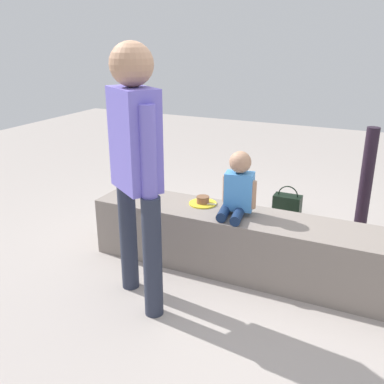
{
  "coord_description": "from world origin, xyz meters",
  "views": [
    {
      "loc": [
        0.91,
        -2.88,
        1.74
      ],
      "look_at": [
        -0.3,
        -0.33,
        0.72
      ],
      "focal_mm": 40.69,
      "sensor_mm": 36.0,
      "label": 1
    }
  ],
  "objects": [
    {
      "name": "cake_box_white",
      "position": [
        0.06,
        0.79,
        0.06
      ],
      "size": [
        0.37,
        0.37,
        0.12
      ],
      "primitive_type": "cube",
      "rotation": [
        0.0,
        0.0,
        -0.33
      ],
      "color": "white",
      "rests_on": "ground_plane"
    },
    {
      "name": "ground_plane",
      "position": [
        0.0,
        0.0,
        0.0
      ],
      "size": [
        12.0,
        12.0,
        0.0
      ],
      "primitive_type": "plane",
      "color": "#A69C95"
    },
    {
      "name": "water_bottle_far_side",
      "position": [
        -0.86,
        0.52,
        0.08
      ],
      "size": [
        0.06,
        0.06,
        0.19
      ],
      "color": "silver",
      "rests_on": "ground_plane"
    },
    {
      "name": "water_bottle_near_gift",
      "position": [
        -0.43,
        1.15,
        0.08
      ],
      "size": [
        0.06,
        0.06,
        0.18
      ],
      "color": "silver",
      "rests_on": "ground_plane"
    },
    {
      "name": "party_cup_red",
      "position": [
        0.66,
        0.52,
        0.05
      ],
      "size": [
        0.09,
        0.09,
        0.1
      ],
      "primitive_type": "cylinder",
      "color": "red",
      "rests_on": "ground_plane"
    },
    {
      "name": "adult_standing",
      "position": [
        -0.52,
        -0.67,
        1.03
      ],
      "size": [
        0.44,
        0.37,
        1.71
      ],
      "color": "#272D3E",
      "rests_on": "ground_plane"
    },
    {
      "name": "child_seated",
      "position": [
        -0.08,
        -0.01,
        0.68
      ],
      "size": [
        0.28,
        0.33,
        0.48
      ],
      "color": "#142647",
      "rests_on": "concrete_ledge"
    },
    {
      "name": "gift_bag",
      "position": [
        -0.5,
        0.47,
        0.14
      ],
      "size": [
        0.24,
        0.12,
        0.33
      ],
      "color": "#B259BF",
      "rests_on": "ground_plane"
    },
    {
      "name": "railing_post",
      "position": [
        0.74,
        1.04,
        0.37
      ],
      "size": [
        0.36,
        0.36,
        1.01
      ],
      "color": "black",
      "rests_on": "ground_plane"
    },
    {
      "name": "handbag_black_leather",
      "position": [
        0.02,
        1.26,
        0.11
      ],
      "size": [
        0.28,
        0.15,
        0.31
      ],
      "color": "black",
      "rests_on": "ground_plane"
    },
    {
      "name": "cake_plate",
      "position": [
        -0.4,
        0.07,
        0.49
      ],
      "size": [
        0.22,
        0.22,
        0.07
      ],
      "color": "yellow",
      "rests_on": "concrete_ledge"
    },
    {
      "name": "concrete_ledge",
      "position": [
        0.0,
        0.0,
        0.23
      ],
      "size": [
        2.46,
        0.46,
        0.47
      ],
      "primitive_type": "cube",
      "color": "gray",
      "rests_on": "ground_plane"
    }
  ]
}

